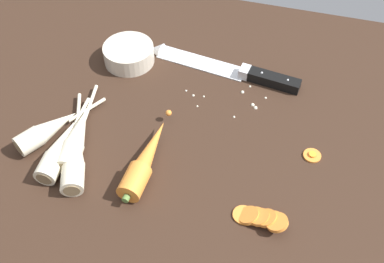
{
  "coord_description": "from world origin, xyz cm",
  "views": [
    {
      "loc": [
        15.09,
        -55.85,
        67.22
      ],
      "look_at": [
        0.0,
        -2.0,
        1.5
      ],
      "focal_mm": 42.87,
      "sensor_mm": 36.0,
      "label": 1
    }
  ],
  "objects_px": {
    "parsnip_front": "(60,149)",
    "carrot_slice_stray_near": "(312,155)",
    "carrot_slice_stack": "(260,218)",
    "prep_bowl": "(129,53)",
    "parsnip_back": "(48,130)",
    "parsnip_mid_left": "(74,154)",
    "parsnip_mid_right": "(77,137)",
    "chefs_knife": "(219,66)",
    "whole_carrot": "(145,160)"
  },
  "relations": [
    {
      "from": "parsnip_back",
      "to": "carrot_slice_stray_near",
      "type": "height_order",
      "value": "parsnip_back"
    },
    {
      "from": "carrot_slice_stray_near",
      "to": "prep_bowl",
      "type": "distance_m",
      "value": 0.45
    },
    {
      "from": "parsnip_front",
      "to": "parsnip_mid_left",
      "type": "distance_m",
      "value": 0.03
    },
    {
      "from": "parsnip_front",
      "to": "carrot_slice_stray_near",
      "type": "height_order",
      "value": "parsnip_front"
    },
    {
      "from": "chefs_knife",
      "to": "parsnip_back",
      "type": "height_order",
      "value": "parsnip_back"
    },
    {
      "from": "parsnip_front",
      "to": "prep_bowl",
      "type": "bearing_deg",
      "value": 84.62
    },
    {
      "from": "parsnip_front",
      "to": "carrot_slice_stray_near",
      "type": "bearing_deg",
      "value": 15.59
    },
    {
      "from": "chefs_knife",
      "to": "prep_bowl",
      "type": "distance_m",
      "value": 0.2
    },
    {
      "from": "carrot_slice_stray_near",
      "to": "prep_bowl",
      "type": "xyz_separation_m",
      "value": [
        -0.42,
        0.16,
        0.02
      ]
    },
    {
      "from": "parsnip_front",
      "to": "parsnip_back",
      "type": "relative_size",
      "value": 1.17
    },
    {
      "from": "parsnip_mid_right",
      "to": "parsnip_back",
      "type": "bearing_deg",
      "value": 178.83
    },
    {
      "from": "parsnip_back",
      "to": "parsnip_mid_left",
      "type": "bearing_deg",
      "value": -28.57
    },
    {
      "from": "whole_carrot",
      "to": "parsnip_front",
      "type": "xyz_separation_m",
      "value": [
        -0.16,
        -0.02,
        -0.0
      ]
    },
    {
      "from": "chefs_knife",
      "to": "carrot_slice_stray_near",
      "type": "relative_size",
      "value": 10.64
    },
    {
      "from": "parsnip_mid_left",
      "to": "whole_carrot",
      "type": "bearing_deg",
      "value": 10.02
    },
    {
      "from": "whole_carrot",
      "to": "parsnip_mid_left",
      "type": "distance_m",
      "value": 0.13
    },
    {
      "from": "parsnip_mid_left",
      "to": "parsnip_mid_right",
      "type": "xyz_separation_m",
      "value": [
        -0.01,
        0.04,
        0.0
      ]
    },
    {
      "from": "parsnip_back",
      "to": "chefs_knife",
      "type": "bearing_deg",
      "value": 46.06
    },
    {
      "from": "parsnip_front",
      "to": "carrot_slice_stack",
      "type": "height_order",
      "value": "parsnip_front"
    },
    {
      "from": "whole_carrot",
      "to": "parsnip_mid_left",
      "type": "bearing_deg",
      "value": -169.98
    },
    {
      "from": "carrot_slice_stack",
      "to": "whole_carrot",
      "type": "bearing_deg",
      "value": 166.03
    },
    {
      "from": "parsnip_front",
      "to": "whole_carrot",
      "type": "bearing_deg",
      "value": 6.77
    },
    {
      "from": "parsnip_front",
      "to": "carrot_slice_stack",
      "type": "relative_size",
      "value": 2.27
    },
    {
      "from": "chefs_knife",
      "to": "whole_carrot",
      "type": "relative_size",
      "value": 1.62
    },
    {
      "from": "carrot_slice_stack",
      "to": "prep_bowl",
      "type": "relative_size",
      "value": 0.84
    },
    {
      "from": "parsnip_mid_left",
      "to": "parsnip_back",
      "type": "distance_m",
      "value": 0.08
    },
    {
      "from": "parsnip_mid_left",
      "to": "parsnip_mid_right",
      "type": "height_order",
      "value": "same"
    },
    {
      "from": "parsnip_mid_right",
      "to": "parsnip_front",
      "type": "bearing_deg",
      "value": -116.8
    },
    {
      "from": "whole_carrot",
      "to": "parsnip_mid_left",
      "type": "xyz_separation_m",
      "value": [
        -0.13,
        -0.02,
        -0.0
      ]
    },
    {
      "from": "prep_bowl",
      "to": "parsnip_front",
      "type": "bearing_deg",
      "value": -95.38
    },
    {
      "from": "prep_bowl",
      "to": "carrot_slice_stray_near",
      "type": "bearing_deg",
      "value": -20.77
    },
    {
      "from": "parsnip_back",
      "to": "prep_bowl",
      "type": "relative_size",
      "value": 1.62
    },
    {
      "from": "parsnip_mid_right",
      "to": "carrot_slice_stray_near",
      "type": "distance_m",
      "value": 0.44
    },
    {
      "from": "whole_carrot",
      "to": "carrot_slice_stray_near",
      "type": "relative_size",
      "value": 6.56
    },
    {
      "from": "parsnip_front",
      "to": "parsnip_mid_left",
      "type": "xyz_separation_m",
      "value": [
        0.03,
        -0.0,
        -0.0
      ]
    },
    {
      "from": "chefs_knife",
      "to": "carrot_slice_stack",
      "type": "distance_m",
      "value": 0.38
    },
    {
      "from": "carrot_slice_stray_near",
      "to": "parsnip_mid_right",
      "type": "bearing_deg",
      "value": -168.18
    },
    {
      "from": "whole_carrot",
      "to": "parsnip_front",
      "type": "relative_size",
      "value": 1.03
    },
    {
      "from": "whole_carrot",
      "to": "carrot_slice_stray_near",
      "type": "height_order",
      "value": "whole_carrot"
    },
    {
      "from": "carrot_slice_stack",
      "to": "prep_bowl",
      "type": "height_order",
      "value": "prep_bowl"
    },
    {
      "from": "chefs_knife",
      "to": "whole_carrot",
      "type": "bearing_deg",
      "value": -102.65
    },
    {
      "from": "whole_carrot",
      "to": "chefs_knife",
      "type": "bearing_deg",
      "value": 77.35
    },
    {
      "from": "parsnip_mid_left",
      "to": "parsnip_back",
      "type": "height_order",
      "value": "same"
    },
    {
      "from": "parsnip_mid_left",
      "to": "prep_bowl",
      "type": "bearing_deg",
      "value": 90.83
    },
    {
      "from": "parsnip_mid_right",
      "to": "carrot_slice_stack",
      "type": "relative_size",
      "value": 2.42
    },
    {
      "from": "parsnip_mid_left",
      "to": "carrot_slice_stack",
      "type": "xyz_separation_m",
      "value": [
        0.34,
        -0.03,
        -0.01
      ]
    },
    {
      "from": "whole_carrot",
      "to": "carrot_slice_stack",
      "type": "xyz_separation_m",
      "value": [
        0.22,
        -0.05,
        -0.01
      ]
    },
    {
      "from": "chefs_knife",
      "to": "prep_bowl",
      "type": "relative_size",
      "value": 3.17
    },
    {
      "from": "parsnip_mid_right",
      "to": "carrot_slice_stack",
      "type": "bearing_deg",
      "value": -11.08
    },
    {
      "from": "carrot_slice_stray_near",
      "to": "parsnip_front",
      "type": "bearing_deg",
      "value": -164.41
    }
  ]
}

